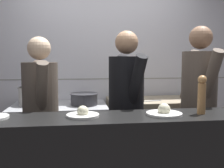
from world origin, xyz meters
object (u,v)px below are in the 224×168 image
(chefs_knife, at_px, (146,101))
(chef_head_cook, at_px, (41,114))
(stock_pot, at_px, (31,95))
(oven_range, at_px, (60,140))
(plated_dish_dessert, at_px, (164,112))
(chef_sous, at_px, (126,108))
(plated_dish_appetiser, at_px, (83,114))
(pepper_mill, at_px, (202,94))
(chef_line, at_px, (199,103))
(sauce_pot, at_px, (84,99))

(chefs_knife, relative_size, chef_head_cook, 0.21)
(stock_pot, distance_m, chefs_knife, 1.38)
(oven_range, height_order, plated_dish_dessert, plated_dish_dessert)
(stock_pot, distance_m, chef_sous, 1.26)
(stock_pot, relative_size, chef_head_cook, 0.19)
(plated_dish_appetiser, xyz_separation_m, plated_dish_dessert, (0.62, -0.02, 0.00))
(pepper_mill, bearing_deg, chef_head_cook, 154.54)
(plated_dish_appetiser, xyz_separation_m, chef_line, (1.20, 0.60, -0.05))
(stock_pot, xyz_separation_m, plated_dish_appetiser, (0.59, -1.32, 0.04))
(stock_pot, relative_size, sauce_pot, 0.92)
(sauce_pot, relative_size, pepper_mill, 1.13)
(chef_head_cook, height_order, chef_sous, chef_sous)
(chef_line, bearing_deg, chefs_knife, 127.41)
(plated_dish_dessert, relative_size, chef_head_cook, 0.17)
(plated_dish_dessert, bearing_deg, chef_line, 47.16)
(sauce_pot, relative_size, plated_dish_dessert, 1.26)
(chefs_knife, distance_m, chef_line, 0.67)
(stock_pot, xyz_separation_m, sauce_pot, (0.63, -0.09, -0.04))
(plated_dish_dessert, bearing_deg, plated_dish_appetiser, 177.67)
(chefs_knife, distance_m, pepper_mill, 1.17)
(plated_dish_dessert, bearing_deg, oven_range, 124.18)
(sauce_pot, xyz_separation_m, chefs_knife, (0.73, -0.12, -0.02))
(oven_range, height_order, pepper_mill, pepper_mill)
(pepper_mill, relative_size, chef_head_cook, 0.18)
(oven_range, xyz_separation_m, stock_pot, (-0.33, 0.06, 0.55))
(chefs_knife, bearing_deg, pepper_mill, -83.01)
(pepper_mill, height_order, chef_sous, chef_sous)
(chefs_knife, height_order, pepper_mill, pepper_mill)
(chef_line, bearing_deg, sauce_pot, 149.36)
(oven_range, distance_m, stock_pot, 0.64)
(oven_range, distance_m, chef_head_cook, 0.83)
(stock_pot, xyz_separation_m, chefs_knife, (1.37, -0.20, -0.06))
(plated_dish_dessert, relative_size, chef_line, 0.15)
(stock_pot, distance_m, chef_line, 1.93)
(plated_dish_appetiser, xyz_separation_m, pepper_mill, (0.92, -0.02, 0.14))
(plated_dish_appetiser, height_order, chef_sous, chef_sous)
(plated_dish_dessert, height_order, chef_head_cook, chef_head_cook)
(sauce_pot, bearing_deg, chefs_knife, -8.93)
(sauce_pot, xyz_separation_m, pepper_mill, (0.87, -1.25, 0.22))
(stock_pot, bearing_deg, plated_dish_appetiser, -65.84)
(stock_pot, relative_size, chef_sous, 0.18)
(plated_dish_dessert, xyz_separation_m, pepper_mill, (0.30, 0.00, 0.14))
(plated_dish_appetiser, xyz_separation_m, chef_sous, (0.44, 0.59, -0.08))
(plated_dish_appetiser, bearing_deg, oven_range, 101.59)
(pepper_mill, height_order, chef_head_cook, chef_head_cook)
(plated_dish_appetiser, distance_m, chef_head_cook, 0.72)
(chefs_knife, xyz_separation_m, pepper_mill, (0.14, -1.14, 0.24))
(stock_pot, relative_size, plated_dish_dessert, 1.15)
(stock_pot, height_order, chefs_knife, stock_pot)
(chef_sous, bearing_deg, pepper_mill, -65.77)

